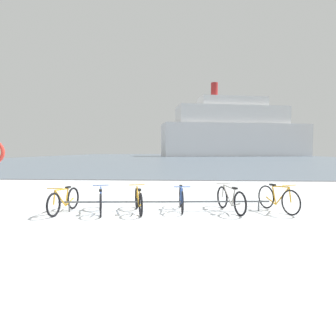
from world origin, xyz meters
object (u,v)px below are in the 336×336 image
object	(u,v)px
ferry_ship	(234,132)
bicycle_0	(64,201)
bicycle_3	(181,199)
bicycle_2	(139,201)
bicycle_5	(278,199)
bicycle_4	(230,200)
bicycle_1	(101,201)

from	to	relation	value
ferry_ship	bicycle_0	bearing A→B (deg)	-103.26
bicycle_0	bicycle_3	world-z (taller)	bicycle_3
bicycle_2	bicycle_5	distance (m)	4.00
bicycle_0	bicycle_2	world-z (taller)	bicycle_0
bicycle_4	ferry_ship	world-z (taller)	ferry_ship
bicycle_0	bicycle_5	bearing A→B (deg)	4.51
bicycle_3	bicycle_4	bearing A→B (deg)	-4.04
bicycle_0	bicycle_2	xyz separation A→B (m)	(2.10, 0.16, -0.01)
bicycle_3	ferry_ship	xyz separation A→B (m)	(15.16, 77.93, 6.91)
bicycle_5	ferry_ship	size ratio (longest dim) A/B	0.03
bicycle_4	bicycle_0	bearing A→B (deg)	-175.49
bicycle_1	ferry_ship	world-z (taller)	ferry_ship
bicycle_1	bicycle_4	size ratio (longest dim) A/B	0.98
bicycle_4	ferry_ship	bearing A→B (deg)	80.00
bicycle_3	ferry_ship	size ratio (longest dim) A/B	0.04
bicycle_3	bicycle_5	xyz separation A→B (m)	(2.77, 0.01, 0.02)
bicycle_2	bicycle_0	bearing A→B (deg)	-175.54
bicycle_0	bicycle_3	bearing A→B (deg)	8.11
bicycle_1	bicycle_5	bearing A→B (deg)	4.92
bicycle_4	bicycle_3	bearing A→B (deg)	175.96
bicycle_3	bicycle_4	size ratio (longest dim) A/B	0.96
bicycle_3	ferry_ship	bearing A→B (deg)	78.99
bicycle_2	bicycle_3	bearing A→B (deg)	14.28
bicycle_0	bicycle_3	distance (m)	3.34
bicycle_3	bicycle_1	bearing A→B (deg)	-169.37
bicycle_2	bicycle_5	xyz separation A→B (m)	(3.98, 0.32, 0.03)
bicycle_0	bicycle_5	xyz separation A→B (m)	(6.08, 0.48, 0.03)
bicycle_0	bicycle_1	world-z (taller)	bicycle_0
bicycle_1	bicycle_5	size ratio (longest dim) A/B	1.05
bicycle_1	bicycle_4	world-z (taller)	bicycle_4
bicycle_2	bicycle_3	distance (m)	1.25
bicycle_2	bicycle_1	bearing A→B (deg)	-173.66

